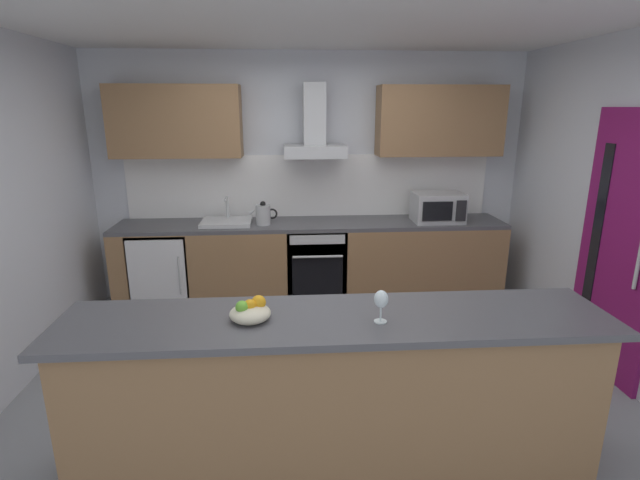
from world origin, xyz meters
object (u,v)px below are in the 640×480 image
object	(u,v)px
sink	(227,221)
wine_glass	(381,300)
fruit_bowl	(250,312)
microwave	(438,207)
range_hood	(315,134)
oven	(316,263)
refrigerator	(165,270)
kettle	(263,214)

from	to	relation	value
sink	wine_glass	distance (m)	2.73
fruit_bowl	microwave	bearing A→B (deg)	53.54
range_hood	fruit_bowl	size ratio (longest dim) A/B	3.27
oven	microwave	distance (m)	1.39
fruit_bowl	refrigerator	bearing A→B (deg)	113.94
kettle	refrigerator	bearing A→B (deg)	178.28
refrigerator	range_hood	bearing A→B (deg)	4.83
oven	fruit_bowl	size ratio (longest dim) A/B	3.64
fruit_bowl	sink	bearing A→B (deg)	99.58
oven	range_hood	size ratio (longest dim) A/B	1.11
refrigerator	kettle	bearing A→B (deg)	-1.72
range_hood	fruit_bowl	world-z (taller)	range_hood
oven	range_hood	distance (m)	1.33
refrigerator	fruit_bowl	distance (m)	2.69
refrigerator	wine_glass	distance (m)	3.11
microwave	sink	bearing A→B (deg)	178.97
refrigerator	sink	distance (m)	0.83
oven	sink	distance (m)	1.02
wine_glass	fruit_bowl	size ratio (longest dim) A/B	0.81
oven	wine_glass	size ratio (longest dim) A/B	4.50
oven	wine_glass	distance (m)	2.57
oven	kettle	distance (m)	0.76
range_hood	microwave	bearing A→B (deg)	-7.11
oven	sink	xyz separation A→B (m)	(-0.90, 0.01, 0.47)
microwave	fruit_bowl	world-z (taller)	microwave
wine_glass	fruit_bowl	xyz separation A→B (m)	(-0.68, 0.08, -0.08)
range_hood	sink	bearing A→B (deg)	-172.53
sink	fruit_bowl	world-z (taller)	sink
range_hood	wine_glass	world-z (taller)	range_hood
wine_glass	refrigerator	bearing A→B (deg)	125.21
microwave	wine_glass	bearing A→B (deg)	-113.58
refrigerator	kettle	world-z (taller)	kettle
sink	wine_glass	bearing A→B (deg)	-66.36
refrigerator	microwave	size ratio (longest dim) A/B	1.70
kettle	fruit_bowl	xyz separation A→B (m)	(0.03, -2.37, -0.00)
oven	kettle	world-z (taller)	kettle
oven	refrigerator	xyz separation A→B (m)	(-1.56, -0.00, -0.03)
range_hood	wine_glass	distance (m)	2.72
kettle	wine_glass	xyz separation A→B (m)	(0.72, -2.45, 0.08)
refrigerator	kettle	distance (m)	1.19
microwave	fruit_bowl	xyz separation A→B (m)	(-1.76, -2.38, -0.05)
sink	oven	bearing A→B (deg)	-0.70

